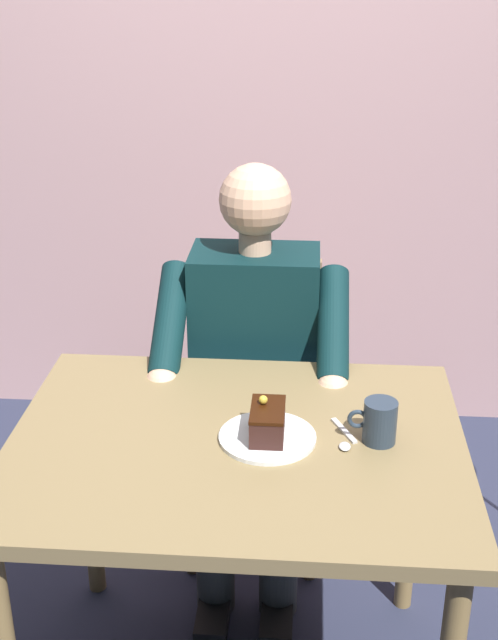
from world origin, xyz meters
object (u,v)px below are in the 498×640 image
at_px(chair, 257,393).
at_px(dessert_spoon, 344,439).
at_px(cake_slice, 268,421).
at_px(seated_person, 253,376).
at_px(coffee_cup, 379,421).
at_px(dining_table, 237,474).

height_order(chair, dessert_spoon, chair).
relative_size(chair, cake_slice, 6.99).
height_order(seated_person, dessert_spoon, seated_person).
relative_size(seated_person, dessert_spoon, 8.81).
bearing_deg(cake_slice, chair, -84.20).
distance_m(cake_slice, coffee_cup, 0.25).
bearing_deg(dessert_spoon, chair, -70.27).
distance_m(cake_slice, dessert_spoon, 0.18).
xyz_separation_m(chair, seated_person, (0.00, 0.17, 0.15)).
distance_m(chair, coffee_cup, 0.80).
height_order(dining_table, dessert_spoon, dessert_spoon).
height_order(seated_person, cake_slice, seated_person).
bearing_deg(coffee_cup, chair, -64.72).
bearing_deg(cake_slice, seated_person, -82.25).
bearing_deg(chair, dessert_spoon, 109.73).
bearing_deg(coffee_cup, dessert_spoon, 2.94).
relative_size(dining_table, coffee_cup, 9.32).
bearing_deg(chair, dining_table, 90.00).
bearing_deg(dining_table, chair, -90.00).
height_order(chair, coffee_cup, chair).
bearing_deg(cake_slice, dessert_spoon, -177.67).
bearing_deg(dining_table, dessert_spoon, -176.59).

